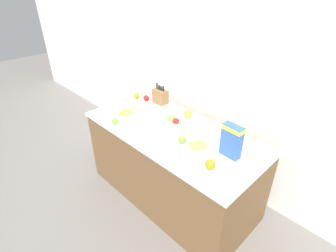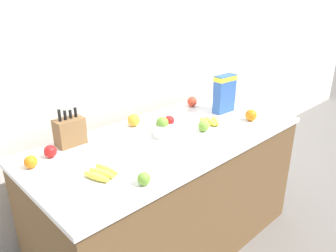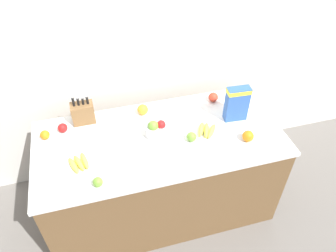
# 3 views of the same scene
# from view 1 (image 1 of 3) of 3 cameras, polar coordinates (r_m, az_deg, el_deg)

# --- Properties ---
(ground_plane) EXTENTS (14.00, 14.00, 0.00)m
(ground_plane) POSITION_cam_1_polar(r_m,az_deg,el_deg) (3.14, 0.81, -14.54)
(ground_plane) COLOR slate
(wall_back) EXTENTS (9.00, 0.06, 2.60)m
(wall_back) POSITION_cam_1_polar(r_m,az_deg,el_deg) (2.87, 10.34, 11.33)
(wall_back) COLOR silver
(wall_back) RESTS_ON ground_plane
(counter) EXTENTS (1.87, 0.87, 0.87)m
(counter) POSITION_cam_1_polar(r_m,az_deg,el_deg) (2.85, 0.88, -8.35)
(counter) COLOR brown
(counter) RESTS_ON ground_plane
(knife_block) EXTENTS (0.17, 0.11, 0.27)m
(knife_block) POSITION_cam_1_polar(r_m,az_deg,el_deg) (3.09, -1.70, 6.46)
(knife_block) COLOR brown
(knife_block) RESTS_ON counter
(cereal_box) EXTENTS (0.18, 0.09, 0.29)m
(cereal_box) POSITION_cam_1_polar(r_m,az_deg,el_deg) (2.22, 13.69, -2.94)
(cereal_box) COLOR #2D56A8
(cereal_box) RESTS_ON counter
(fruit_bowl) EXTENTS (0.20, 0.20, 0.14)m
(fruit_bowl) POSITION_cam_1_polar(r_m,az_deg,el_deg) (2.59, 1.36, 0.41)
(fruit_bowl) COLOR silver
(fruit_bowl) RESTS_ON counter
(banana_bunch_left) EXTENTS (0.15, 0.19, 0.04)m
(banana_bunch_left) POSITION_cam_1_polar(r_m,az_deg,el_deg) (2.92, -9.22, 2.99)
(banana_bunch_left) COLOR yellow
(banana_bunch_left) RESTS_ON counter
(banana_bunch_right) EXTENTS (0.19, 0.20, 0.04)m
(banana_bunch_right) POSITION_cam_1_polar(r_m,az_deg,el_deg) (2.36, 6.51, -4.11)
(banana_bunch_right) COLOR yellow
(banana_bunch_right) RESTS_ON counter
(apple_front) EXTENTS (0.07, 0.07, 0.07)m
(apple_front) POSITION_cam_1_polar(r_m,az_deg,el_deg) (2.73, -11.45, 1.05)
(apple_front) COLOR #6B9E33
(apple_front) RESTS_ON counter
(apple_near_bananas) EXTENTS (0.08, 0.08, 0.08)m
(apple_near_bananas) POSITION_cam_1_polar(r_m,az_deg,el_deg) (2.51, 14.99, -2.13)
(apple_near_bananas) COLOR red
(apple_near_bananas) RESTS_ON counter
(apple_by_knife_block) EXTENTS (0.07, 0.07, 0.07)m
(apple_by_knife_block) POSITION_cam_1_polar(r_m,az_deg,el_deg) (2.39, 3.08, -2.95)
(apple_by_knife_block) COLOR #6B9E33
(apple_by_knife_block) RESTS_ON counter
(apple_rightmost) EXTENTS (0.07, 0.07, 0.07)m
(apple_rightmost) POSITION_cam_1_polar(r_m,az_deg,el_deg) (3.18, -4.78, 6.09)
(apple_rightmost) COLOR red
(apple_rightmost) RESTS_ON counter
(orange_front_right) EXTENTS (0.09, 0.09, 0.09)m
(orange_front_right) POSITION_cam_1_polar(r_m,az_deg,el_deg) (2.80, 4.38, 2.65)
(orange_front_right) COLOR orange
(orange_front_right) RESTS_ON counter
(orange_by_cereal) EXTENTS (0.09, 0.09, 0.09)m
(orange_by_cereal) POSITION_cam_1_polar(r_m,az_deg,el_deg) (2.11, 9.18, -8.26)
(orange_by_cereal) COLOR orange
(orange_by_cereal) RESTS_ON counter
(orange_mid_right) EXTENTS (0.07, 0.07, 0.07)m
(orange_mid_right) POSITION_cam_1_polar(r_m,az_deg,el_deg) (3.25, -6.87, 6.51)
(orange_mid_right) COLOR orange
(orange_mid_right) RESTS_ON counter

